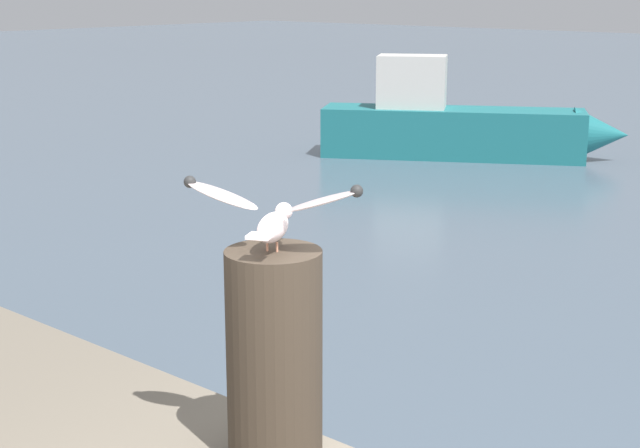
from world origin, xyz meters
The scene contains 3 objects.
mooring_post centered at (-1.02, -0.25, 1.94)m, with size 0.35×0.35×0.80m, color #382D23.
seagull centered at (-1.03, -0.25, 2.47)m, with size 0.61×0.39×0.26m.
boat_teal centered at (-8.70, 12.96, 0.61)m, with size 5.42×3.84×1.93m.
Camera 1 is at (1.26, -2.60, 3.25)m, focal length 54.26 mm.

